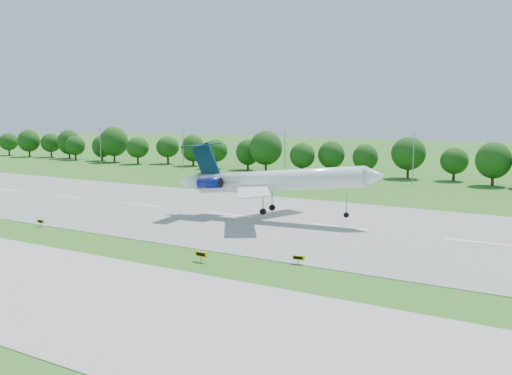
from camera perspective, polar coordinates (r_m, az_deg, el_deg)
name	(u,v)px	position (r m, az deg, el deg)	size (l,w,h in m)	color
ground	(126,244)	(78.05, -12.89, -5.54)	(600.00, 600.00, 0.00)	#265917
runway	(230,215)	(97.16, -2.62, -2.76)	(400.00, 45.00, 0.08)	gray
taxiway	(5,277)	(66.72, -23.78, -8.20)	(400.00, 23.00, 0.08)	#ADADA8
tree_line	(368,154)	(156.23, 11.14, 3.29)	(288.40, 8.40, 10.40)	#382314
light_poles	(345,156)	(147.80, 8.90, 3.16)	(175.90, 0.25, 12.19)	gray
airliner	(268,180)	(91.98, 1.24, 0.76)	(35.65, 25.62, 11.28)	white
taxi_sign_left	(41,221)	(93.34, -20.72, -3.20)	(1.55, 0.26, 1.08)	gray
taxi_sign_centre	(299,258)	(66.25, 4.28, -7.03)	(1.48, 0.42, 1.03)	gray
taxi_sign_right	(201,254)	(67.33, -5.51, -6.67)	(1.79, 0.33, 1.25)	gray
service_vehicle_a	(269,176)	(151.14, 1.29, 1.17)	(1.30, 3.72, 1.23)	silver
service_vehicle_b	(313,175)	(152.48, 5.68, 1.21)	(1.60, 3.97, 1.35)	white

